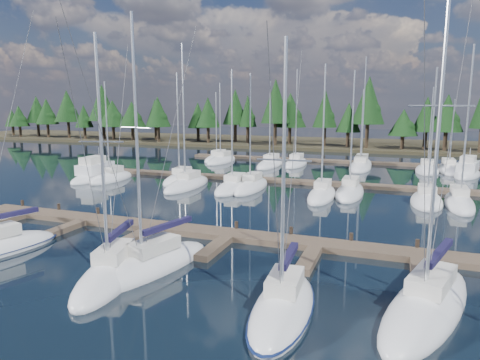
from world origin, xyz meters
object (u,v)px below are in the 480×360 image
at_px(main_dock, 228,237).
at_px(front_sailboat_4, 283,307).
at_px(front_sailboat_5, 427,305).
at_px(front_sailboat_3, 149,266).
at_px(motor_yacht_right, 467,172).
at_px(front_sailboat_2, 112,273).
at_px(motor_yacht_left, 96,175).

bearing_deg(main_dock, front_sailboat_4, -55.06).
bearing_deg(front_sailboat_5, front_sailboat_4, -157.72).
distance_m(front_sailboat_3, motor_yacht_right, 47.23).
height_order(front_sailboat_2, front_sailboat_5, front_sailboat_5).
xyz_separation_m(main_dock, front_sailboat_4, (6.12, -8.76, 0.08)).
distance_m(front_sailboat_2, front_sailboat_3, 2.03).
relative_size(front_sailboat_2, front_sailboat_4, 1.06).
bearing_deg(front_sailboat_4, motor_yacht_right, 73.49).
distance_m(front_sailboat_5, motor_yacht_right, 42.47).
xyz_separation_m(front_sailboat_4, front_sailboat_5, (6.01, 2.46, 0.01)).
bearing_deg(motor_yacht_left, main_dock, -34.82).
height_order(main_dock, front_sailboat_2, front_sailboat_2).
bearing_deg(front_sailboat_5, front_sailboat_2, -173.31).
xyz_separation_m(main_dock, front_sailboat_3, (-2.11, -6.55, 0.09)).
bearing_deg(main_dock, motor_yacht_right, 61.56).
distance_m(front_sailboat_2, front_sailboat_4, 9.54).
distance_m(main_dock, front_sailboat_4, 10.69).
bearing_deg(front_sailboat_3, front_sailboat_5, 0.99).
distance_m(front_sailboat_2, motor_yacht_right, 49.22).
xyz_separation_m(front_sailboat_2, front_sailboat_4, (9.52, -0.64, -0.01)).
xyz_separation_m(front_sailboat_2, front_sailboat_3, (1.28, 1.58, 0.00)).
bearing_deg(motor_yacht_left, motor_yacht_right, 22.90).
relative_size(front_sailboat_2, front_sailboat_5, 0.81).
height_order(front_sailboat_3, front_sailboat_4, front_sailboat_3).
distance_m(front_sailboat_4, motor_yacht_right, 46.24).
relative_size(front_sailboat_4, motor_yacht_left, 1.32).
height_order(front_sailboat_4, front_sailboat_5, front_sailboat_5).
bearing_deg(front_sailboat_3, front_sailboat_4, -15.08).
relative_size(front_sailboat_3, motor_yacht_right, 1.59).
bearing_deg(motor_yacht_left, front_sailboat_5, -32.51).
bearing_deg(motor_yacht_left, front_sailboat_2, -49.99).
bearing_deg(motor_yacht_right, front_sailboat_3, -116.91).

